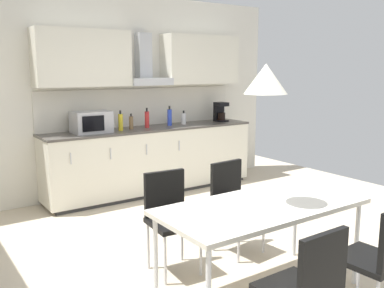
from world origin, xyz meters
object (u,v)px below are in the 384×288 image
chair_near_left (308,283)px  chair_far_right (233,197)px  bottle_yellow (121,122)px  bottle_white (184,118)px  bottle_blue (170,117)px  bottle_red (147,119)px  pendant_lamp (266,79)px  bottle_brown (131,123)px  chair_near_right (381,253)px  dining_table (262,210)px  microwave (91,122)px  chair_far_left (170,211)px  coffee_maker (220,112)px

chair_near_left → chair_far_right: (0.73, 1.54, 0.00)m
bottle_yellow → bottle_white: bearing=3.8°
bottle_blue → bottle_red: 0.39m
chair_far_right → pendant_lamp: 1.43m
bottle_brown → bottle_yellow: 0.18m
bottle_white → chair_far_right: (-0.92, -2.25, -0.49)m
bottle_blue → chair_near_right: size_ratio=0.33×
dining_table → chair_far_right: (0.36, 0.77, -0.16)m
microwave → chair_far_left: microwave is taller
coffee_maker → chair_far_right: 2.81m
chair_near_right → bottle_brown: bearing=89.7°
bottle_blue → bottle_red: bottle_blue is taller
bottle_yellow → pendant_lamp: pendant_lamp is taller
chair_near_right → pendant_lamp: bearing=115.7°
microwave → chair_far_right: (0.54, -2.22, -0.54)m
bottle_white → bottle_red: 0.64m
microwave → chair_near_right: bearing=-81.6°
chair_near_right → dining_table: bearing=115.7°
chair_near_left → pendant_lamp: size_ratio=2.72×
pendant_lamp → microwave: bearing=93.5°
microwave → chair_far_right: microwave is taller
bottle_white → chair_near_left: (-1.64, -3.80, -0.49)m
dining_table → chair_near_right: size_ratio=1.87×
coffee_maker → chair_far_right: size_ratio=0.34×
chair_far_left → chair_near_right: bearing=-64.7°
pendant_lamp → bottle_yellow: bearing=85.8°
chair_near_right → chair_far_right: 1.54m
bottle_brown → bottle_blue: size_ratio=0.75×
bottle_white → bottle_red: (-0.63, -0.03, 0.03)m
dining_table → bottle_red: bearing=77.9°
chair_near_right → chair_far_right: (-0.01, 1.54, 0.00)m
coffee_maker → bottle_red: size_ratio=1.08×
chair_far_left → chair_far_right: (0.72, 0.00, 0.00)m
microwave → coffee_maker: 2.14m
bottle_brown → microwave: bearing=-179.3°
chair_near_left → pendant_lamp: (0.37, 0.77, 1.15)m
bottle_red → pendant_lamp: (-0.64, -3.00, 0.63)m
bottle_yellow → pendant_lamp: bearing=-94.2°
bottle_white → chair_near_right: bottle_white is taller
bottle_yellow → chair_near_left: size_ratio=0.31×
bottle_red → chair_far_right: bottle_red is taller
bottle_blue → chair_far_right: bearing=-106.5°
chair_near_left → bottle_blue: bearing=69.8°
coffee_maker → chair_far_left: coffee_maker is taller
bottle_blue → chair_near_left: size_ratio=0.33×
bottle_white → microwave: bearing=-178.5°
coffee_maker → chair_near_left: coffee_maker is taller
microwave → dining_table: size_ratio=0.29×
dining_table → pendant_lamp: pendant_lamp is taller
bottle_blue → bottle_yellow: size_ratio=1.06×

